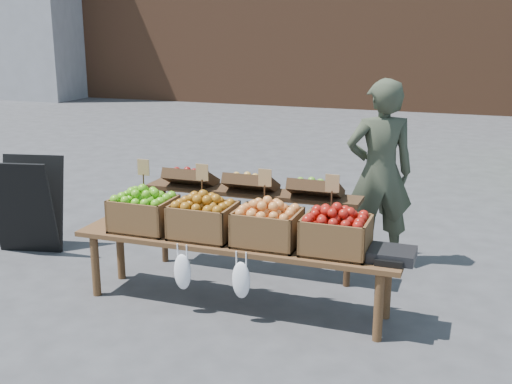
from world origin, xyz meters
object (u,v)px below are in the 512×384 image
at_px(crate_golden_apples, 144,214).
at_px(crate_russet_pears, 203,221).
at_px(vendor, 380,173).
at_px(crate_green_apples, 336,235).
at_px(back_table, 251,220).
at_px(crate_red_apples, 267,228).
at_px(chalkboard_sign, 27,205).
at_px(display_bench, 235,274).
at_px(weighing_scale, 392,254).

bearing_deg(crate_golden_apples, crate_russet_pears, 0.00).
relative_size(vendor, crate_green_apples, 3.56).
xyz_separation_m(back_table, crate_golden_apples, (-0.70, -0.72, 0.19)).
relative_size(vendor, crate_red_apples, 3.56).
xyz_separation_m(back_table, crate_green_apples, (0.95, -0.72, 0.19)).
bearing_deg(crate_green_apples, crate_golden_apples, 180.00).
bearing_deg(chalkboard_sign, display_bench, -24.21).
bearing_deg(crate_russet_pears, display_bench, 0.00).
xyz_separation_m(crate_golden_apples, crate_russet_pears, (0.55, 0.00, 0.00)).
distance_m(crate_green_apples, weighing_scale, 0.44).
xyz_separation_m(back_table, crate_russet_pears, (-0.15, -0.72, 0.19)).
relative_size(crate_red_apples, crate_green_apples, 1.00).
distance_m(crate_golden_apples, weighing_scale, 2.08).
xyz_separation_m(vendor, weighing_scale, (0.33, -1.40, -0.28)).
distance_m(vendor, crate_russet_pears, 1.85).
bearing_deg(crate_golden_apples, chalkboard_sign, 162.30).
bearing_deg(crate_golden_apples, vendor, 38.79).
bearing_deg(weighing_scale, crate_golden_apples, 180.00).
relative_size(chalkboard_sign, crate_green_apples, 1.96).
distance_m(back_table, crate_green_apples, 1.21).
relative_size(vendor, weighing_scale, 5.24).
bearing_deg(crate_green_apples, back_table, 142.84).
bearing_deg(vendor, crate_russet_pears, 25.59).
distance_m(vendor, weighing_scale, 1.47).
xyz_separation_m(crate_golden_apples, crate_red_apples, (1.10, 0.00, 0.00)).
distance_m(back_table, crate_golden_apples, 1.02).
xyz_separation_m(chalkboard_sign, crate_red_apples, (2.73, -0.52, 0.22)).
distance_m(chalkboard_sign, crate_red_apples, 2.79).
xyz_separation_m(back_table, crate_red_apples, (0.40, -0.72, 0.19)).
bearing_deg(crate_red_apples, vendor, 65.34).
distance_m(chalkboard_sign, crate_russet_pears, 2.25).
bearing_deg(weighing_scale, crate_red_apples, 180.00).
distance_m(crate_russet_pears, weighing_scale, 1.53).
height_order(chalkboard_sign, crate_russet_pears, chalkboard_sign).
relative_size(crate_russet_pears, weighing_scale, 1.47).
height_order(crate_golden_apples, crate_green_apples, same).
distance_m(chalkboard_sign, back_table, 2.34).
distance_m(chalkboard_sign, display_bench, 2.52).
xyz_separation_m(crate_red_apples, crate_green_apples, (0.55, 0.00, 0.00)).
bearing_deg(crate_green_apples, weighing_scale, 0.00).
relative_size(vendor, crate_russet_pears, 3.56).
bearing_deg(vendor, crate_green_apples, 62.21).
height_order(chalkboard_sign, crate_red_apples, chalkboard_sign).
height_order(display_bench, crate_green_apples, crate_green_apples).
xyz_separation_m(chalkboard_sign, crate_golden_apples, (1.63, -0.52, 0.22)).
distance_m(vendor, crate_red_apples, 1.55).
bearing_deg(back_table, chalkboard_sign, -175.11).
height_order(chalkboard_sign, weighing_scale, chalkboard_sign).
bearing_deg(crate_green_apples, display_bench, 180.00).
bearing_deg(weighing_scale, chalkboard_sign, 172.00).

